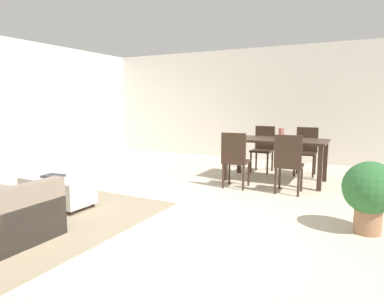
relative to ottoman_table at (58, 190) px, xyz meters
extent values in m
plane|color=beige|center=(1.56, 0.10, -0.23)|extent=(10.80, 10.80, 0.00)
cube|color=silver|center=(1.56, 5.10, 1.12)|extent=(9.00, 0.12, 2.70)
cube|color=gray|center=(-0.14, -0.53, -0.22)|extent=(3.00, 2.80, 0.01)
cube|color=gray|center=(0.78, -1.07, 0.08)|extent=(0.14, 0.89, 0.62)
cube|color=silver|center=(0.00, 0.00, 0.00)|extent=(0.97, 0.47, 0.34)
cylinder|color=#332319|center=(-0.44, 0.19, -0.20)|extent=(0.05, 0.05, 0.06)
cylinder|color=#332319|center=(0.44, 0.19, -0.20)|extent=(0.05, 0.05, 0.06)
cylinder|color=#332319|center=(-0.44, -0.19, -0.20)|extent=(0.05, 0.05, 0.06)
cylinder|color=#332319|center=(0.44, -0.19, -0.20)|extent=(0.05, 0.05, 0.06)
cube|color=#332319|center=(2.22, 2.87, 0.51)|extent=(1.72, 0.86, 0.04)
cube|color=#332319|center=(1.42, 3.24, 0.13)|extent=(0.07, 0.07, 0.72)
cube|color=#332319|center=(3.02, 3.24, 0.13)|extent=(0.07, 0.07, 0.72)
cube|color=#332319|center=(1.42, 2.50, 0.13)|extent=(0.07, 0.07, 0.72)
cube|color=#332319|center=(3.02, 2.50, 0.13)|extent=(0.07, 0.07, 0.72)
cube|color=#332319|center=(1.76, 2.13, 0.20)|extent=(0.43, 0.43, 0.04)
cube|color=#332319|center=(1.77, 1.95, 0.46)|extent=(0.40, 0.07, 0.47)
cylinder|color=#332319|center=(1.58, 2.29, -0.02)|extent=(0.04, 0.04, 0.41)
cylinder|color=#332319|center=(1.92, 2.31, -0.02)|extent=(0.04, 0.04, 0.41)
cylinder|color=#332319|center=(1.60, 1.95, -0.02)|extent=(0.04, 0.04, 0.41)
cylinder|color=#332319|center=(1.94, 1.97, -0.02)|extent=(0.04, 0.04, 0.41)
cube|color=#332319|center=(2.61, 2.16, 0.20)|extent=(0.42, 0.42, 0.04)
cube|color=#332319|center=(2.62, 1.98, 0.46)|extent=(0.40, 0.06, 0.47)
cylinder|color=#332319|center=(2.44, 2.32, -0.02)|extent=(0.04, 0.04, 0.41)
cylinder|color=#332319|center=(2.78, 2.34, -0.02)|extent=(0.04, 0.04, 0.41)
cylinder|color=#332319|center=(2.45, 1.99, -0.02)|extent=(0.04, 0.04, 0.41)
cylinder|color=#332319|center=(2.79, 2.00, -0.02)|extent=(0.04, 0.04, 0.41)
cube|color=#332319|center=(1.79, 3.56, 0.20)|extent=(0.41, 0.41, 0.04)
cube|color=#332319|center=(1.79, 3.74, 0.46)|extent=(0.40, 0.05, 0.47)
cylinder|color=#332319|center=(1.95, 3.38, -0.02)|extent=(0.04, 0.04, 0.41)
cylinder|color=#332319|center=(1.61, 3.39, -0.02)|extent=(0.04, 0.04, 0.41)
cylinder|color=#332319|center=(1.96, 3.72, -0.02)|extent=(0.04, 0.04, 0.41)
cylinder|color=#332319|center=(1.62, 3.73, -0.02)|extent=(0.04, 0.04, 0.41)
cube|color=#332319|center=(2.62, 3.61, 0.20)|extent=(0.42, 0.42, 0.04)
cube|color=#332319|center=(2.61, 3.79, 0.46)|extent=(0.40, 0.06, 0.47)
cylinder|color=#332319|center=(2.80, 3.44, -0.02)|extent=(0.04, 0.04, 0.41)
cylinder|color=#332319|center=(2.46, 3.43, -0.02)|extent=(0.04, 0.04, 0.41)
cylinder|color=#332319|center=(2.78, 3.78, -0.02)|extent=(0.04, 0.04, 0.41)
cylinder|color=#332319|center=(2.44, 3.77, -0.02)|extent=(0.04, 0.04, 0.41)
cylinder|color=#B26659|center=(2.32, 2.84, 0.63)|extent=(0.09, 0.09, 0.19)
cube|color=#333338|center=(-0.09, 0.02, 0.18)|extent=(0.28, 0.23, 0.03)
cylinder|color=#996B4C|center=(3.72, 0.87, -0.10)|extent=(0.28, 0.28, 0.26)
sphere|color=#2D6633|center=(3.72, 0.87, 0.27)|extent=(0.56, 0.56, 0.56)
camera|label=1|loc=(3.66, -3.11, 1.17)|focal=31.79mm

